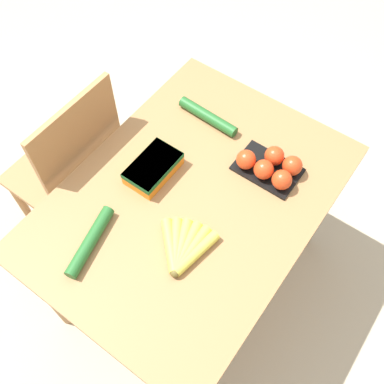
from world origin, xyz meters
The scene contains 8 objects.
ground_plane centered at (0.00, 0.00, 0.00)m, with size 12.00×12.00×0.00m, color #B7A88E.
dining_table centered at (0.00, 0.00, 0.63)m, with size 1.10×0.80×0.75m.
chair centered at (-0.07, 0.57, 0.49)m, with size 0.42×0.40×0.96m.
banana_bunch centered at (-0.18, -0.10, 0.77)m, with size 0.20×0.19×0.04m.
tomato_pack centered at (0.24, -0.16, 0.79)m, with size 0.15×0.22×0.08m.
carrot_bag centered at (0.00, 0.17, 0.78)m, with size 0.20×0.12×0.06m.
cucumber_near centered at (-0.33, 0.16, 0.77)m, with size 0.25×0.10×0.04m.
cucumber_far centered at (0.31, 0.15, 0.77)m, with size 0.05×0.25×0.04m.
Camera 1 is at (-0.64, -0.46, 2.05)m, focal length 42.00 mm.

